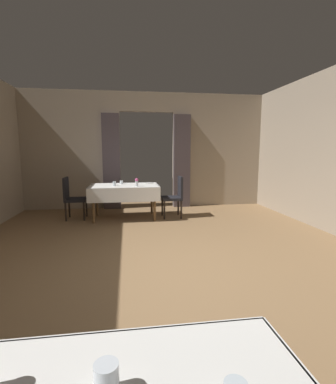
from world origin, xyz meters
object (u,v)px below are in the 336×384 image
at_px(chair_mid_left, 72,196).
at_px(chair_mid_right, 175,195).
at_px(flower_vase_mid, 137,182).
at_px(glass_mid_c, 114,184).
at_px(dining_table_mid, 124,189).
at_px(plate_mid_b, 149,183).
at_px(glass_near_c, 107,380).
at_px(glass_mid_d, 121,182).

distance_m(chair_mid_left, chair_mid_right, 2.29).
height_order(flower_vase_mid, glass_mid_c, flower_vase_mid).
height_order(dining_table_mid, plate_mid_b, plate_mid_b).
bearing_deg(glass_mid_c, plate_mid_b, 26.07).
relative_size(glass_near_c, plate_mid_b, 0.48).
relative_size(flower_vase_mid, glass_mid_d, 2.16).
bearing_deg(chair_mid_left, plate_mid_b, 6.41).
height_order(dining_table_mid, glass_mid_d, glass_mid_d).
bearing_deg(dining_table_mid, flower_vase_mid, -42.05).
height_order(chair_mid_right, glass_near_c, chair_mid_right).
distance_m(chair_mid_right, glass_mid_c, 1.38).
bearing_deg(glass_near_c, glass_mid_c, 92.25).
relative_size(glass_near_c, glass_mid_c, 1.10).
distance_m(chair_mid_left, plate_mid_b, 1.73).
bearing_deg(dining_table_mid, glass_mid_c, -156.15).
bearing_deg(plate_mid_b, flower_vase_mid, -118.95).
xyz_separation_m(dining_table_mid, glass_near_c, (0.00, -5.43, 0.15)).
relative_size(glass_near_c, flower_vase_mid, 0.61).
height_order(flower_vase_mid, glass_mid_d, flower_vase_mid).
distance_m(glass_near_c, flower_vase_mid, 5.19).
bearing_deg(chair_mid_right, dining_table_mid, 178.40).
height_order(chair_mid_right, glass_mid_c, chair_mid_right).
bearing_deg(plate_mid_b, glass_mid_d, -173.77).
xyz_separation_m(flower_vase_mid, plate_mid_b, (0.29, 0.53, -0.09)).
xyz_separation_m(glass_near_c, flower_vase_mid, (0.27, 5.19, 0.04)).
relative_size(chair_mid_right, glass_mid_c, 9.55).
height_order(chair_mid_left, flower_vase_mid, chair_mid_left).
height_order(dining_table_mid, chair_mid_right, chair_mid_right).
height_order(glass_near_c, flower_vase_mid, flower_vase_mid).
xyz_separation_m(plate_mid_b, glass_mid_d, (-0.62, -0.07, 0.03)).
bearing_deg(flower_vase_mid, dining_table_mid, 137.95).
height_order(chair_mid_left, glass_mid_d, chair_mid_left).
distance_m(dining_table_mid, plate_mid_b, 0.64).
distance_m(chair_mid_right, glass_near_c, 5.53).
xyz_separation_m(chair_mid_left, chair_mid_right, (2.28, -0.13, 0.00)).
distance_m(dining_table_mid, glass_mid_d, 0.26).
distance_m(chair_mid_left, flower_vase_mid, 1.49).
relative_size(dining_table_mid, plate_mid_b, 6.76).
distance_m(chair_mid_right, plate_mid_b, 0.70).
distance_m(chair_mid_left, glass_mid_d, 1.12).
xyz_separation_m(chair_mid_right, glass_near_c, (-1.14, -5.40, 0.29)).
bearing_deg(glass_mid_d, glass_near_c, -89.37).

